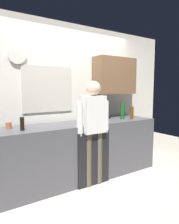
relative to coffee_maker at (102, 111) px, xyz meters
The scene contains 10 objects.
ground_plane 1.34m from the coffee_maker, 136.59° to the right, with size 8.00×8.00×0.00m, color beige.
kitchen_counter 0.88m from the coffee_maker, 156.69° to the right, with size 2.74×0.64×0.93m, color #4C4C51.
dishwasher_panel 1.06m from the coffee_maker, 135.25° to the right, with size 0.56×0.02×0.84m, color black.
back_wall_assembly 0.58m from the coffee_maker, 162.68° to the left, with size 4.34×0.42×2.60m.
coffee_maker is the anchor object (origin of this frame).
bottle_amber_beer 0.55m from the coffee_maker, 44.44° to the right, with size 0.06×0.06×0.23m, color brown.
bottle_dark_sauce 1.62m from the coffee_maker, 167.55° to the right, with size 0.06×0.06×0.18m, color black.
bottle_green_wine 0.38m from the coffee_maker, 48.25° to the right, with size 0.07×0.07×0.30m, color #195923.
cup_terracotta_mug 1.72m from the coffee_maker, behind, with size 0.08×0.08×0.09m, color #B26647.
person_at_sink 0.81m from the coffee_maker, 136.59° to the right, with size 0.57×0.22×1.60m.
Camera 1 is at (-1.72, -2.53, 1.47)m, focal length 32.85 mm.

